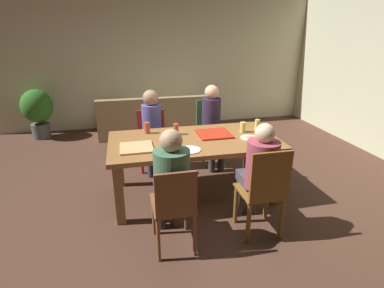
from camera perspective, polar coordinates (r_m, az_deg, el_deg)
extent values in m
plane|color=#4D3024|center=(4.02, 0.32, -9.33)|extent=(20.00, 20.00, 0.00)
cube|color=beige|center=(6.73, -6.25, 15.58)|extent=(6.78, 0.12, 2.84)
cube|color=beige|center=(6.08, 31.55, 12.18)|extent=(0.12, 5.55, 2.84)
cube|color=#925F33|center=(3.71, 0.34, 0.53)|extent=(2.06, 1.09, 0.05)
cube|color=#8F5E3C|center=(3.38, -13.63, -9.35)|extent=(0.10, 0.10, 0.71)
cube|color=#8F5E3C|center=(3.80, 15.82, -6.08)|extent=(0.10, 0.10, 0.71)
cube|color=#8F5E3C|center=(4.18, -13.65, -3.30)|extent=(0.10, 0.10, 0.71)
cube|color=#8F5E3C|center=(4.52, 10.59, -1.18)|extent=(0.10, 0.10, 0.71)
cylinder|color=#B12C1C|center=(4.54, -4.75, -2.47)|extent=(0.05, 0.05, 0.46)
cylinder|color=#B12C1C|center=(4.51, -9.49, -2.87)|extent=(0.05, 0.05, 0.46)
cylinder|color=#B12C1C|center=(4.86, -5.36, -0.88)|extent=(0.05, 0.05, 0.46)
cylinder|color=#B12C1C|center=(4.84, -9.78, -1.24)|extent=(0.05, 0.05, 0.46)
cube|color=#B12C1C|center=(4.60, -7.48, 0.92)|extent=(0.44, 0.42, 0.02)
cube|color=#B12C1C|center=(4.72, -7.84, 4.09)|extent=(0.42, 0.03, 0.40)
cylinder|color=#393646|center=(4.41, -6.02, -3.15)|extent=(0.10, 0.10, 0.48)
cylinder|color=#393646|center=(4.39, -7.85, -3.30)|extent=(0.10, 0.10, 0.48)
cube|color=#393646|center=(4.43, -7.30, 0.95)|extent=(0.26, 0.32, 0.11)
cylinder|color=#5453A0|center=(4.51, -7.65, 4.45)|extent=(0.28, 0.28, 0.47)
sphere|color=#A97D61|center=(4.42, -7.87, 8.66)|extent=(0.23, 0.23, 0.23)
cylinder|color=brown|center=(3.40, 8.30, -11.27)|extent=(0.05, 0.05, 0.46)
cylinder|color=brown|center=(3.53, 13.88, -10.36)|extent=(0.05, 0.05, 0.46)
cylinder|color=brown|center=(3.13, 10.64, -14.54)|extent=(0.05, 0.05, 0.46)
cylinder|color=brown|center=(3.27, 16.63, -13.37)|extent=(0.05, 0.05, 0.46)
cube|color=brown|center=(3.20, 12.70, -8.74)|extent=(0.43, 0.42, 0.02)
cube|color=brown|center=(2.93, 14.69, -6.06)|extent=(0.41, 0.03, 0.50)
cylinder|color=#413E45|center=(3.54, 8.99, -9.66)|extent=(0.10, 0.10, 0.48)
cylinder|color=#413E45|center=(3.60, 11.39, -9.30)|extent=(0.10, 0.10, 0.48)
cube|color=#413E45|center=(3.31, 11.54, -6.44)|extent=(0.29, 0.34, 0.11)
cylinder|color=#9D3F4E|center=(3.07, 13.14, -3.81)|extent=(0.32, 0.32, 0.49)
sphere|color=beige|center=(2.95, 13.66, 2.02)|extent=(0.19, 0.19, 0.19)
cylinder|color=#386F3B|center=(4.70, 6.07, -1.70)|extent=(0.04, 0.04, 0.46)
cylinder|color=#386F3B|center=(4.61, 2.21, -2.05)|extent=(0.04, 0.04, 0.46)
cylinder|color=#386F3B|center=(5.04, 4.70, -0.09)|extent=(0.04, 0.04, 0.46)
cylinder|color=#386F3B|center=(4.95, 1.08, -0.39)|extent=(0.04, 0.04, 0.46)
cube|color=#386F3B|center=(4.74, 3.57, 1.66)|extent=(0.38, 0.43, 0.02)
cube|color=#386F3B|center=(4.84, 2.97, 5.41)|extent=(0.36, 0.03, 0.51)
cylinder|color=#423C3C|center=(4.55, 5.51, -2.32)|extent=(0.10, 0.10, 0.48)
cylinder|color=#423C3C|center=(4.51, 3.79, -2.48)|extent=(0.10, 0.10, 0.48)
cube|color=#423C3C|center=(4.56, 4.19, 1.68)|extent=(0.26, 0.34, 0.11)
cylinder|color=#31233C|center=(4.64, 3.66, 5.43)|extent=(0.29, 0.29, 0.53)
sphere|color=#E0AF86|center=(4.56, 3.77, 9.79)|extent=(0.21, 0.21, 0.21)
cylinder|color=brown|center=(3.21, -7.28, -13.25)|extent=(0.04, 0.04, 0.46)
cylinder|color=brown|center=(3.25, -1.16, -12.60)|extent=(0.04, 0.04, 0.46)
cylinder|color=brown|center=(2.88, -6.38, -17.73)|extent=(0.04, 0.04, 0.46)
cylinder|color=brown|center=(2.93, 0.55, -16.91)|extent=(0.04, 0.04, 0.46)
cube|color=brown|center=(2.93, -3.69, -11.23)|extent=(0.39, 0.46, 0.02)
cube|color=brown|center=(2.63, -3.02, -9.59)|extent=(0.37, 0.03, 0.42)
cylinder|color=#39343B|center=(3.30, -5.93, -12.03)|extent=(0.10, 0.10, 0.48)
cylinder|color=#39343B|center=(3.31, -3.02, -11.73)|extent=(0.10, 0.10, 0.48)
cube|color=#39343B|center=(3.03, -4.21, -8.71)|extent=(0.30, 0.32, 0.11)
cylinder|color=#456E50|center=(2.78, -3.83, -5.90)|extent=(0.33, 0.33, 0.49)
sphere|color=tan|center=(2.65, -4.01, 0.64)|extent=(0.21, 0.21, 0.21)
cube|color=#B42915|center=(3.87, 4.19, 1.94)|extent=(0.41, 0.41, 0.02)
cube|color=tan|center=(3.46, -10.48, -0.68)|extent=(0.37, 0.37, 0.02)
cylinder|color=white|center=(3.35, -0.49, -1.12)|extent=(0.25, 0.25, 0.01)
cylinder|color=white|center=(3.80, 10.79, 1.18)|extent=(0.22, 0.22, 0.01)
cone|color=#C98C48|center=(3.80, 10.81, 1.38)|extent=(0.12, 0.12, 0.02)
cylinder|color=#B64D30|center=(3.93, -8.51, 3.03)|extent=(0.07, 0.07, 0.15)
cylinder|color=#B54B28|center=(3.85, -3.04, 2.83)|extent=(0.07, 0.07, 0.15)
cylinder|color=#E0CD5A|center=(4.15, 12.24, 3.64)|extent=(0.07, 0.07, 0.13)
cylinder|color=#DCC861|center=(3.99, 9.60, 3.16)|extent=(0.07, 0.07, 0.14)
cube|color=#937A56|center=(6.33, -7.32, 4.06)|extent=(2.19, 0.82, 0.42)
cube|color=#937A56|center=(5.91, -7.16, 6.87)|extent=(2.19, 0.16, 0.38)
cube|color=#937A56|center=(6.25, -16.61, 5.99)|extent=(0.20, 0.78, 0.18)
cube|color=#937A56|center=(6.42, 1.49, 7.24)|extent=(0.20, 0.78, 0.18)
cylinder|color=#51575C|center=(6.70, -26.64, 2.29)|extent=(0.34, 0.34, 0.29)
cylinder|color=brown|center=(6.64, -26.92, 3.98)|extent=(0.05, 0.05, 0.12)
ellipsoid|color=#2F6F24|center=(6.57, -27.34, 6.42)|extent=(0.58, 0.58, 0.64)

